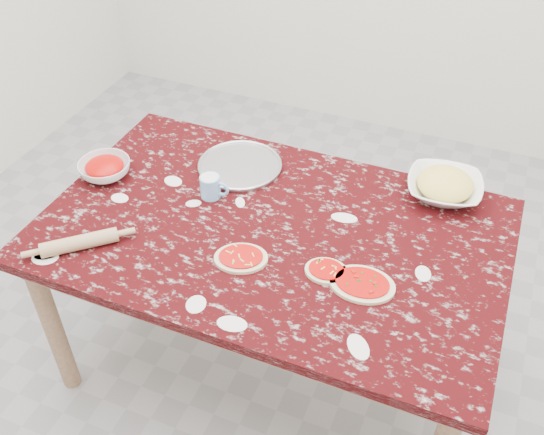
{
  "coord_description": "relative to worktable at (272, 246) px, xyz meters",
  "views": [
    {
      "loc": [
        0.61,
        -1.46,
        2.16
      ],
      "look_at": [
        0.0,
        0.0,
        0.8
      ],
      "focal_mm": 40.28,
      "sensor_mm": 36.0,
      "label": 1
    }
  ],
  "objects": [
    {
      "name": "ground",
      "position": [
        0.0,
        0.0,
        -0.67
      ],
      "size": [
        4.0,
        4.0,
        0.0
      ],
      "primitive_type": "plane",
      "color": "gray"
    },
    {
      "name": "worktable",
      "position": [
        0.0,
        0.0,
        0.0
      ],
      "size": [
        1.6,
        1.0,
        0.75
      ],
      "color": "black",
      "rests_on": "ground"
    },
    {
      "name": "pizza_tray",
      "position": [
        -0.25,
        0.28,
        0.09
      ],
      "size": [
        0.42,
        0.42,
        0.01
      ],
      "primitive_type": "cylinder",
      "rotation": [
        0.0,
        0.0,
        0.41
      ],
      "color": "#B2B2B7",
      "rests_on": "worktable"
    },
    {
      "name": "sauce_bowl",
      "position": [
        -0.71,
        0.04,
        0.11
      ],
      "size": [
        0.26,
        0.26,
        0.06
      ],
      "primitive_type": "imported",
      "rotation": [
        0.0,
        0.0,
        -0.42
      ],
      "color": "white",
      "rests_on": "worktable"
    },
    {
      "name": "cheese_bowl",
      "position": [
        0.51,
        0.41,
        0.12
      ],
      "size": [
        0.3,
        0.3,
        0.07
      ],
      "primitive_type": "imported",
      "rotation": [
        0.0,
        0.0,
        0.13
      ],
      "color": "white",
      "rests_on": "worktable"
    },
    {
      "name": "flour_mug",
      "position": [
        -0.27,
        0.08,
        0.13
      ],
      "size": [
        0.11,
        0.07,
        0.09
      ],
      "color": "#77B2E6",
      "rests_on": "worktable"
    },
    {
      "name": "pizza_left",
      "position": [
        -0.03,
        -0.18,
        0.09
      ],
      "size": [
        0.22,
        0.19,
        0.02
      ],
      "color": "beige",
      "rests_on": "worktable"
    },
    {
      "name": "pizza_mid",
      "position": [
        0.24,
        -0.13,
        0.09
      ],
      "size": [
        0.15,
        0.13,
        0.02
      ],
      "color": "beige",
      "rests_on": "worktable"
    },
    {
      "name": "pizza_right",
      "position": [
        0.37,
        -0.14,
        0.09
      ],
      "size": [
        0.22,
        0.17,
        0.02
      ],
      "color": "beige",
      "rests_on": "worktable"
    },
    {
      "name": "rolling_pin",
      "position": [
        -0.55,
        -0.34,
        0.11
      ],
      "size": [
        0.22,
        0.21,
        0.05
      ],
      "primitive_type": "cylinder",
      "rotation": [
        0.0,
        1.57,
        0.73
      ],
      "color": "tan",
      "rests_on": "worktable"
    }
  ]
}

